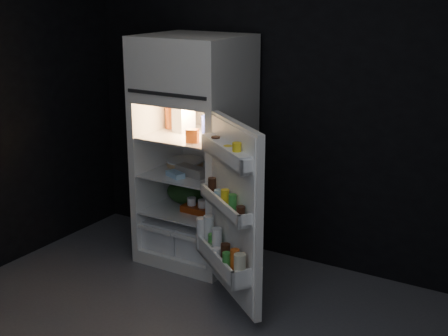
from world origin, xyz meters
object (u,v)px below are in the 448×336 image
Objects in this scene: refrigerator at (196,142)px; yogurt_tray at (198,209)px; fridge_door at (231,215)px; egg_carton at (192,171)px; milk_jug at (183,117)px.

yogurt_tray is (0.08, -0.11, -0.50)m from refrigerator.
fridge_door is 4.77× the size of yogurt_tray.
fridge_door is at bearing -25.46° from egg_carton.
refrigerator is 6.51× the size of egg_carton.
refrigerator is at bearing 138.21° from fridge_door.
fridge_door is 1.09m from milk_jug.
fridge_door reaches higher than yogurt_tray.
refrigerator is 0.52m from yogurt_tray.
yogurt_tray is at bearing 140.02° from fridge_door.
fridge_door reaches higher than egg_carton.
fridge_door is at bearing -41.79° from refrigerator.
milk_jug is (-0.11, -0.00, 0.19)m from refrigerator.
milk_jug is (-0.79, 0.60, 0.46)m from fridge_door.
milk_jug is at bearing 142.66° from fridge_door.
egg_carton is (0.04, -0.13, -0.19)m from refrigerator.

